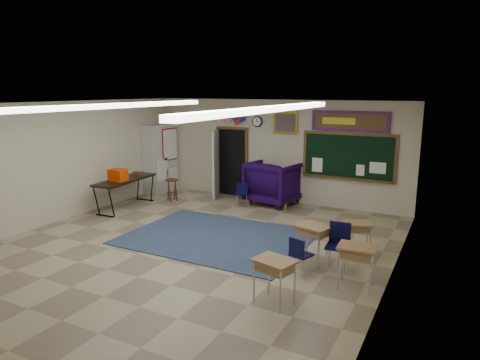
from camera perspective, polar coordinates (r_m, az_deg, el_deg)
The scene contains 24 objects.
floor at distance 9.24m, azimuth -6.70°, elevation -8.92°, with size 9.00×9.00×0.00m, color #998C69.
back_wall at distance 12.73m, azimuth 4.58°, elevation 3.89°, with size 8.00×0.04×3.00m, color beige.
left_wall at distance 11.53m, azimuth -23.59°, elevation 2.08°, with size 0.04×9.00×3.00m, color beige.
right_wall at distance 7.39m, azimuth 19.66°, elevation -2.71°, with size 0.04×9.00×3.00m, color beige.
ceiling at distance 8.64m, azimuth -7.19°, elevation 10.01°, with size 8.00×9.00×0.04m, color silver.
area_rug at distance 9.77m, azimuth -3.07°, elevation -7.62°, with size 4.00×3.00×0.02m, color navy.
fluorescent_strips at distance 8.65m, azimuth -7.18°, elevation 9.61°, with size 3.86×6.00×0.10m, color white, non-canonical shape.
doorway at distance 13.32m, azimuth -1.66°, elevation 2.35°, with size 1.10×0.89×2.16m.
chalkboard at distance 12.02m, azimuth 14.21°, elevation 2.91°, with size 2.55×0.14×1.30m.
bulletin_board at distance 11.92m, azimuth 14.46°, elevation 7.59°, with size 2.10×0.05×0.55m.
framed_art_print at distance 12.48m, azimuth 6.07°, elevation 7.62°, with size 0.75×0.05×0.65m.
wall_clock at distance 12.83m, azimuth 2.30°, elevation 7.80°, with size 0.32×0.05×0.32m.
wall_flags at distance 13.18m, azimuth -1.12°, elevation 8.48°, with size 1.16×0.06×0.70m, color red, non-canonical shape.
storage_cabinet at distance 14.11m, azimuth -10.54°, elevation 2.87°, with size 0.59×1.25×2.20m.
wingback_armchair at distance 12.50m, azimuth 4.58°, elevation -0.33°, with size 1.34×1.38×1.25m, color #170532.
student_chair_reading at distance 12.24m, azimuth 0.22°, elevation -1.89°, with size 0.35×0.35×0.70m, color black, non-canonical shape.
student_chair_desk_a at distance 7.89m, azimuth 8.19°, elevation -9.95°, with size 0.35×0.35×0.71m, color black, non-canonical shape.
student_chair_desk_b at distance 8.15m, azimuth 12.90°, elevation -8.78°, with size 0.44×0.44×0.87m, color black, non-canonical shape.
student_desk_front_left at distance 8.40m, azimuth 9.68°, elevation -8.13°, with size 0.73×0.63×0.75m.
student_desk_front_right at distance 8.97m, azimuth 15.29°, elevation -7.33°, with size 0.69×0.61×0.69m.
student_desk_back_left at distance 6.80m, azimuth 4.59°, elevation -13.05°, with size 0.71×0.60×0.74m.
student_desk_back_right at distance 7.54m, azimuth 15.25°, elevation -10.82°, with size 0.65×0.50×0.74m.
folding_table at distance 12.42m, azimuth -15.02°, elevation -1.58°, with size 0.82×2.08×1.16m.
wooden_stool at distance 12.98m, azimuth -9.03°, elevation -1.27°, with size 0.37×0.37×0.66m.
Camera 1 is at (4.90, -7.11, 3.28)m, focal length 32.00 mm.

